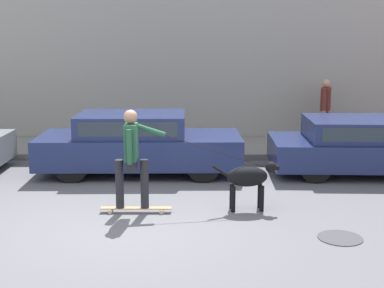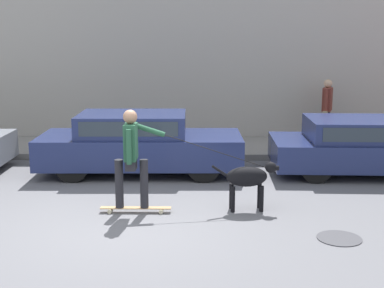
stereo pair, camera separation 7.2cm
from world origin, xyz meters
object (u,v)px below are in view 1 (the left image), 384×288
at_px(parked_car_2, 368,146).
at_px(skateboarder, 132,155).
at_px(dog, 249,178).
at_px(pedestrian_with_bag, 325,108).
at_px(parked_car_1, 138,144).

relative_size(parked_car_2, skateboarder, 1.48).
bearing_deg(skateboarder, parked_car_2, 29.59).
distance_m(parked_car_2, dog, 3.63).
relative_size(skateboarder, pedestrian_with_bag, 1.72).
bearing_deg(parked_car_1, parked_car_2, -0.89).
xyz_separation_m(parked_car_1, dog, (2.05, -2.43, -0.08)).
xyz_separation_m(parked_car_2, dog, (-2.70, -2.43, -0.03)).
bearing_deg(parked_car_2, pedestrian_with_bag, 96.80).
bearing_deg(dog, parked_car_1, 125.51).
bearing_deg(pedestrian_with_bag, skateboarder, 71.06).
bearing_deg(dog, parked_car_2, 37.37).
bearing_deg(parked_car_1, skateboarder, -86.89).
xyz_separation_m(dog, skateboarder, (-1.87, -0.15, 0.42)).
height_order(parked_car_2, pedestrian_with_bag, pedestrian_with_bag).
xyz_separation_m(parked_car_2, skateboarder, (-4.56, -2.58, 0.38)).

